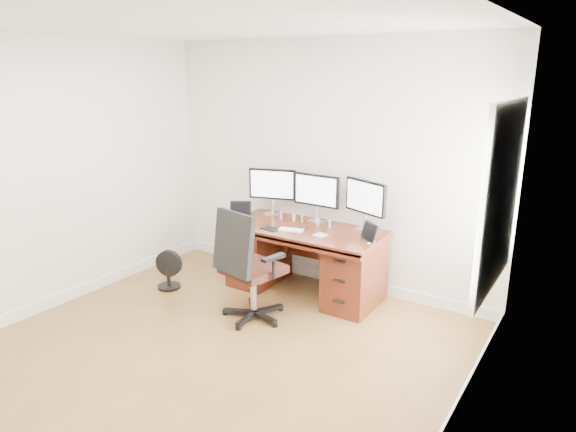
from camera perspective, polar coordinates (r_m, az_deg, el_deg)
The scene contains 20 objects.
ground at distance 4.44m, azimuth -10.99°, elevation -16.45°, with size 4.50×4.50×0.00m, color brown.
back_wall at distance 5.68m, azimuth 4.12°, elevation 5.63°, with size 4.00×0.10×2.70m, color white.
right_wall at distance 3.01m, azimuth 17.93°, elevation -4.30°, with size 0.10×4.50×2.70m.
desk at distance 5.57m, azimuth 1.85°, elevation -4.65°, with size 1.70×0.80×0.75m.
office_chair at distance 5.01m, azimuth -4.32°, elevation -7.55°, with size 0.70×0.70×1.12m.
floor_fan at distance 5.89m, azimuth -13.19°, elevation -5.89°, with size 0.30×0.25×0.44m.
monitor_left at distance 5.87m, azimuth -1.75°, elevation 3.38°, with size 0.54×0.19×0.53m.
monitor_center at distance 5.57m, azimuth 3.17°, elevation 2.68°, with size 0.55×0.15×0.53m.
monitor_right at distance 5.32m, azimuth 8.60°, elevation 1.89°, with size 0.52×0.23×0.53m.
tablet_left at distance 5.82m, azimuth -5.34°, elevation 0.65°, with size 0.24×0.18×0.19m.
tablet_right at distance 5.03m, azimuth 8.99°, elevation -1.90°, with size 0.23×0.20×0.19m.
keyboard at distance 5.34m, azimuth 0.34°, elevation -1.55°, with size 0.26×0.11×0.01m, color white.
trackpad at distance 5.19m, azimuth 3.64°, elevation -2.12°, with size 0.12×0.12×0.01m, color silver.
drawing_tablet at distance 5.39m, azimuth -1.92°, elevation -1.39°, with size 0.20×0.13×0.01m, color black.
phone at distance 5.41m, azimuth 1.40°, elevation -1.35°, with size 0.13×0.07×0.01m, color black.
figurine_purple at distance 5.74m, azimuth -0.80°, elevation 0.13°, with size 0.03×0.03×0.09m.
figurine_orange at distance 5.65m, azimuth 0.65°, elevation -0.12°, with size 0.03×0.03×0.09m.
figurine_brown at distance 5.60m, azimuth 1.54°, elevation -0.28°, with size 0.03×0.03×0.09m.
figurine_pink at distance 5.50m, azimuth 3.36°, elevation -0.60°, with size 0.03×0.03×0.09m.
figurine_blue at distance 5.44m, azimuth 4.65°, elevation -0.82°, with size 0.03×0.03×0.09m.
Camera 1 is at (2.68, -2.66, 2.35)m, focal length 32.00 mm.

